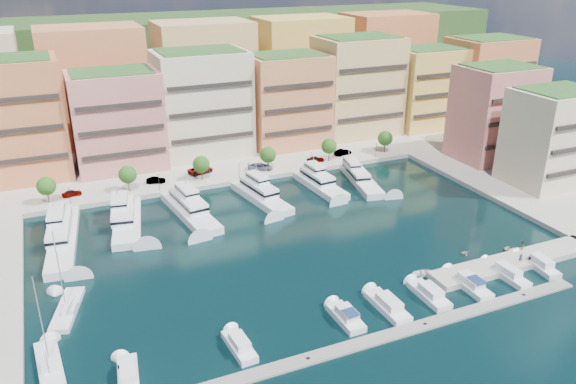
# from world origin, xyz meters

# --- Properties ---
(ground) EXTENTS (400.00, 400.00, 0.00)m
(ground) POSITION_xyz_m (0.00, 0.00, 0.00)
(ground) COLOR black
(ground) RESTS_ON ground
(north_quay) EXTENTS (220.00, 64.00, 2.00)m
(north_quay) POSITION_xyz_m (0.00, 62.00, 0.00)
(north_quay) COLOR #9E998E
(north_quay) RESTS_ON ground
(hillside) EXTENTS (240.00, 40.00, 58.00)m
(hillside) POSITION_xyz_m (0.00, 110.00, 0.00)
(hillside) COLOR #263E19
(hillside) RESTS_ON ground
(south_pontoon) EXTENTS (72.00, 2.20, 0.35)m
(south_pontoon) POSITION_xyz_m (-3.00, -30.00, 0.00)
(south_pontoon) COLOR gray
(south_pontoon) RESTS_ON ground
(finger_pier) EXTENTS (32.00, 5.00, 2.00)m
(finger_pier) POSITION_xyz_m (30.00, -22.00, 0.00)
(finger_pier) COLOR #9E998E
(finger_pier) RESTS_ON ground
(apartment_1) EXTENTS (20.00, 16.50, 26.80)m
(apartment_1) POSITION_xyz_m (-44.00, 51.99, 14.31)
(apartment_1) COLOR #DC7149
(apartment_1) RESTS_ON north_quay
(apartment_2) EXTENTS (20.00, 15.50, 22.80)m
(apartment_2) POSITION_xyz_m (-23.00, 49.99, 12.31)
(apartment_2) COLOR tan
(apartment_2) RESTS_ON north_quay
(apartment_3) EXTENTS (22.00, 16.50, 25.80)m
(apartment_3) POSITION_xyz_m (-2.00, 51.99, 13.81)
(apartment_3) COLOR beige
(apartment_3) RESTS_ON north_quay
(apartment_4) EXTENTS (20.00, 15.50, 23.80)m
(apartment_4) POSITION_xyz_m (20.00, 49.99, 12.81)
(apartment_4) COLOR #D87551
(apartment_4) RESTS_ON north_quay
(apartment_5) EXTENTS (22.00, 16.50, 26.80)m
(apartment_5) POSITION_xyz_m (42.00, 51.99, 14.31)
(apartment_5) COLOR tan
(apartment_5) RESTS_ON north_quay
(apartment_6) EXTENTS (20.00, 15.50, 22.80)m
(apartment_6) POSITION_xyz_m (64.00, 49.99, 12.31)
(apartment_6) COLOR gold
(apartment_6) RESTS_ON north_quay
(apartment_7) EXTENTS (22.00, 16.50, 24.80)m
(apartment_7) POSITION_xyz_m (84.00, 47.99, 13.31)
(apartment_7) COLOR #DC7149
(apartment_7) RESTS_ON north_quay
(apartment_east_a) EXTENTS (18.00, 14.50, 22.80)m
(apartment_east_a) POSITION_xyz_m (62.00, 19.99, 12.31)
(apartment_east_a) COLOR tan
(apartment_east_a) RESTS_ON east_quay
(apartment_east_b) EXTENTS (18.00, 14.50, 20.80)m
(apartment_east_b) POSITION_xyz_m (62.00, 1.99, 11.31)
(apartment_east_b) COLOR beige
(apartment_east_b) RESTS_ON east_quay
(backblock_1) EXTENTS (26.00, 18.00, 30.00)m
(backblock_1) POSITION_xyz_m (-25.00, 74.00, 16.00)
(backblock_1) COLOR #D87551
(backblock_1) RESTS_ON north_quay
(backblock_2) EXTENTS (26.00, 18.00, 30.00)m
(backblock_2) POSITION_xyz_m (5.00, 74.00, 16.00)
(backblock_2) COLOR tan
(backblock_2) RESTS_ON north_quay
(backblock_3) EXTENTS (26.00, 18.00, 30.00)m
(backblock_3) POSITION_xyz_m (35.00, 74.00, 16.00)
(backblock_3) COLOR gold
(backblock_3) RESTS_ON north_quay
(backblock_4) EXTENTS (26.00, 18.00, 30.00)m
(backblock_4) POSITION_xyz_m (65.00, 74.00, 16.00)
(backblock_4) COLOR #DC7149
(backblock_4) RESTS_ON north_quay
(tree_0) EXTENTS (3.80, 3.80, 5.65)m
(tree_0) POSITION_xyz_m (-40.00, 33.50, 4.74)
(tree_0) COLOR #473323
(tree_0) RESTS_ON north_quay
(tree_1) EXTENTS (3.80, 3.80, 5.65)m
(tree_1) POSITION_xyz_m (-24.00, 33.50, 4.74)
(tree_1) COLOR #473323
(tree_1) RESTS_ON north_quay
(tree_2) EXTENTS (3.80, 3.80, 5.65)m
(tree_2) POSITION_xyz_m (-8.00, 33.50, 4.74)
(tree_2) COLOR #473323
(tree_2) RESTS_ON north_quay
(tree_3) EXTENTS (3.80, 3.80, 5.65)m
(tree_3) POSITION_xyz_m (8.00, 33.50, 4.74)
(tree_3) COLOR #473323
(tree_3) RESTS_ON north_quay
(tree_4) EXTENTS (3.80, 3.80, 5.65)m
(tree_4) POSITION_xyz_m (24.00, 33.50, 4.74)
(tree_4) COLOR #473323
(tree_4) RESTS_ON north_quay
(tree_5) EXTENTS (3.80, 3.80, 5.65)m
(tree_5) POSITION_xyz_m (40.00, 33.50, 4.74)
(tree_5) COLOR #473323
(tree_5) RESTS_ON north_quay
(lamppost_0) EXTENTS (0.30, 0.30, 4.20)m
(lamppost_0) POSITION_xyz_m (-36.00, 31.20, 3.83)
(lamppost_0) COLOR black
(lamppost_0) RESTS_ON north_quay
(lamppost_1) EXTENTS (0.30, 0.30, 4.20)m
(lamppost_1) POSITION_xyz_m (-18.00, 31.20, 3.83)
(lamppost_1) COLOR black
(lamppost_1) RESTS_ON north_quay
(lamppost_2) EXTENTS (0.30, 0.30, 4.20)m
(lamppost_2) POSITION_xyz_m (0.00, 31.20, 3.83)
(lamppost_2) COLOR black
(lamppost_2) RESTS_ON north_quay
(lamppost_3) EXTENTS (0.30, 0.30, 4.20)m
(lamppost_3) POSITION_xyz_m (18.00, 31.20, 3.83)
(lamppost_3) COLOR black
(lamppost_3) RESTS_ON north_quay
(lamppost_4) EXTENTS (0.30, 0.30, 4.20)m
(lamppost_4) POSITION_xyz_m (36.00, 31.20, 3.83)
(lamppost_4) COLOR black
(lamppost_4) RESTS_ON north_quay
(yacht_0) EXTENTS (7.56, 26.55, 7.30)m
(yacht_0) POSITION_xyz_m (-38.36, 17.00, 1.21)
(yacht_0) COLOR white
(yacht_0) RESTS_ON ground
(yacht_1) EXTENTS (8.48, 21.33, 7.30)m
(yacht_1) POSITION_xyz_m (-26.75, 19.43, 1.09)
(yacht_1) COLOR white
(yacht_1) RESTS_ON ground
(yacht_2) EXTENTS (7.40, 21.94, 7.30)m
(yacht_2) POSITION_xyz_m (-14.69, 19.15, 1.21)
(yacht_2) COLOR white
(yacht_2) RESTS_ON ground
(yacht_3) EXTENTS (7.40, 19.63, 7.30)m
(yacht_3) POSITION_xyz_m (0.73, 20.22, 1.21)
(yacht_3) COLOR white
(yacht_3) RESTS_ON ground
(yacht_4) EXTENTS (5.81, 17.50, 7.30)m
(yacht_4) POSITION_xyz_m (15.07, 21.07, 1.09)
(yacht_4) COLOR white
(yacht_4) RESTS_ON ground
(yacht_5) EXTENTS (7.91, 19.72, 7.30)m
(yacht_5) POSITION_xyz_m (24.94, 20.17, 1.21)
(yacht_5) COLOR white
(yacht_5) RESTS_ON ground
(cruiser_0) EXTENTS (3.24, 7.62, 2.55)m
(cruiser_0) POSITION_xyz_m (-33.42, -24.58, 0.55)
(cruiser_0) COLOR white
(cruiser_0) RESTS_ON ground
(cruiser_2) EXTENTS (2.86, 7.24, 2.55)m
(cruiser_2) POSITION_xyz_m (-19.25, -24.58, 0.55)
(cruiser_2) COLOR white
(cruiser_2) RESTS_ON ground
(cruiser_4) EXTENTS (2.78, 7.19, 2.66)m
(cruiser_4) POSITION_xyz_m (-3.49, -24.59, 0.57)
(cruiser_4) COLOR white
(cruiser_4) RESTS_ON ground
(cruiser_5) EXTENTS (2.91, 8.75, 2.55)m
(cruiser_5) POSITION_xyz_m (3.40, -24.60, 0.55)
(cruiser_5) COLOR white
(cruiser_5) RESTS_ON ground
(cruiser_6) EXTENTS (2.84, 7.94, 2.55)m
(cruiser_6) POSITION_xyz_m (10.74, -24.59, 0.55)
(cruiser_6) COLOR white
(cruiser_6) RESTS_ON ground
(cruiser_7) EXTENTS (2.79, 8.85, 2.66)m
(cruiser_7) POSITION_xyz_m (18.16, -24.62, 0.57)
(cruiser_7) COLOR white
(cruiser_7) RESTS_ON ground
(cruiser_8) EXTENTS (2.44, 8.75, 2.55)m
(cruiser_8) POSITION_xyz_m (25.69, -24.60, 0.55)
(cruiser_8) COLOR white
(cruiser_8) RESTS_ON ground
(cruiser_9) EXTENTS (3.43, 8.32, 2.55)m
(cruiser_9) POSITION_xyz_m (32.71, -24.59, 0.55)
(cruiser_9) COLOR white
(cruiser_9) RESTS_ON ground
(sailboat_0) EXTENTS (3.49, 9.83, 13.20)m
(sailboat_0) POSITION_xyz_m (-42.05, -18.32, 0.31)
(sailboat_0) COLOR white
(sailboat_0) RESTS_ON ground
(sailboat_1) EXTENTS (5.73, 11.13, 13.20)m
(sailboat_1) POSITION_xyz_m (-39.19, -6.65, 0.30)
(sailboat_1) COLOR white
(sailboat_1) RESTS_ON ground
(tender_1) EXTENTS (1.66, 1.50, 0.76)m
(tender_1) POSITION_xyz_m (24.60, -15.98, 0.38)
(tender_1) COLOR beige
(tender_1) RESTS_ON ground
(tender_0) EXTENTS (3.94, 3.04, 0.75)m
(tender_0) POSITION_xyz_m (14.05, -18.83, 0.38)
(tender_0) COLOR white
(tender_0) RESTS_ON ground
(tender_3) EXTENTS (2.02, 1.88, 0.86)m
(tender_3) POSITION_xyz_m (32.32, -17.79, 0.43)
(tender_3) COLOR beige
(tender_3) RESTS_ON ground
(tender_2) EXTENTS (3.59, 2.69, 0.71)m
(tender_2) POSITION_xyz_m (33.33, -19.00, 0.35)
(tender_2) COLOR white
(tender_2) RESTS_ON ground
(car_0) EXTENTS (4.19, 2.29, 1.35)m
(car_0) POSITION_xyz_m (-35.44, 35.49, 1.68)
(car_0) COLOR gray
(car_0) RESTS_ON north_quay
(car_1) EXTENTS (4.38, 2.43, 1.37)m
(car_1) POSITION_xyz_m (-17.87, 35.76, 1.68)
(car_1) COLOR gray
(car_1) RESTS_ON north_quay
(car_2) EXTENTS (6.35, 3.93, 1.64)m
(car_2) POSITION_xyz_m (-7.14, 37.78, 1.82)
(car_2) COLOR gray
(car_2) RESTS_ON north_quay
(car_3) EXTENTS (6.12, 3.81, 1.66)m
(car_3) POSITION_xyz_m (6.22, 34.16, 1.83)
(car_3) COLOR gray
(car_3) RESTS_ON north_quay
(car_4) EXTENTS (4.35, 2.03, 1.44)m
(car_4) POSITION_xyz_m (20.61, 34.01, 1.72)
(car_4) COLOR gray
(car_4) RESTS_ON north_quay
(car_5) EXTENTS (4.85, 2.40, 1.53)m
(car_5) POSITION_xyz_m (29.19, 35.88, 1.76)
(car_5) COLOR gray
(car_5) RESTS_ON north_quay
(person_0) EXTENTS (0.69, 0.68, 1.60)m
(person_0) POSITION_xyz_m (29.91, -23.12, 1.80)
(person_0) COLOR #242347
(person_0) RESTS_ON finger_pier
(person_1) EXTENTS (1.02, 0.94, 1.69)m
(person_1) POSITION_xyz_m (33.20, -20.01, 1.84)
(person_1) COLOR #4A3C2C
(person_1) RESTS_ON finger_pier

